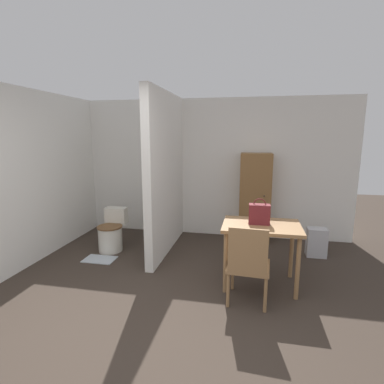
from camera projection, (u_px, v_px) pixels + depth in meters
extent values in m
plane|color=#382D26|center=(140.00, 350.00, 2.62)|extent=(16.00, 16.00, 0.00)
cube|color=white|center=(202.00, 168.00, 5.57)|extent=(5.36, 0.12, 2.50)
cube|color=white|center=(33.00, 177.00, 4.38)|extent=(0.12, 4.25, 2.50)
cube|color=white|center=(166.00, 174.00, 4.73)|extent=(0.12, 1.80, 2.50)
cube|color=#997047|center=(262.00, 226.00, 3.65)|extent=(0.94, 0.67, 0.04)
cylinder|color=#997047|center=(225.00, 263.00, 3.53)|extent=(0.05, 0.05, 0.74)
cylinder|color=#997047|center=(298.00, 269.00, 3.38)|extent=(0.05, 0.05, 0.74)
cylinder|color=#997047|center=(229.00, 246.00, 4.07)|extent=(0.05, 0.05, 0.74)
cylinder|color=#997047|center=(292.00, 250.00, 3.91)|extent=(0.05, 0.05, 0.74)
cube|color=#997047|center=(249.00, 266.00, 3.35)|extent=(0.48, 0.48, 0.04)
cube|color=#997047|center=(248.00, 251.00, 3.10)|extent=(0.41, 0.06, 0.49)
cylinder|color=#997047|center=(233.00, 274.00, 3.63)|extent=(0.04, 0.04, 0.39)
cylinder|color=#997047|center=(266.00, 278.00, 3.53)|extent=(0.04, 0.04, 0.39)
cylinder|color=#997047|center=(228.00, 290.00, 3.25)|extent=(0.04, 0.04, 0.39)
cylinder|color=#997047|center=(265.00, 295.00, 3.15)|extent=(0.04, 0.04, 0.39)
cylinder|color=silver|center=(110.00, 239.00, 4.84)|extent=(0.38, 0.38, 0.39)
cylinder|color=brown|center=(110.00, 227.00, 4.80)|extent=(0.40, 0.40, 0.02)
cube|color=silver|center=(116.00, 215.00, 5.03)|extent=(0.36, 0.18, 0.27)
cube|color=maroon|center=(259.00, 214.00, 3.64)|extent=(0.25, 0.13, 0.24)
torus|color=maroon|center=(260.00, 204.00, 3.62)|extent=(0.15, 0.01, 0.15)
cube|color=brown|center=(255.00, 198.00, 5.22)|extent=(0.53, 0.37, 1.55)
sphere|color=black|center=(264.00, 196.00, 4.99)|extent=(0.02, 0.02, 0.02)
cube|color=#B2BCC6|center=(100.00, 259.00, 4.52)|extent=(0.47, 0.30, 0.01)
cube|color=#BCBCC1|center=(316.00, 242.00, 4.62)|extent=(0.29, 0.21, 0.45)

